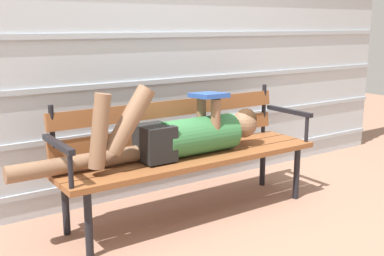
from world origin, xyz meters
The scene contains 4 objects.
ground_plane centered at (0.00, 0.00, 0.00)m, with size 12.00×12.00×0.00m, color #936B56.
house_siding centered at (0.00, 0.73, 1.19)m, with size 5.15×0.08×2.38m.
park_bench centered at (0.00, 0.23, 0.46)m, with size 1.84×0.48×0.81m.
reclining_person centered at (-0.10, 0.16, 0.57)m, with size 1.71×0.26×0.50m.
Camera 1 is at (-1.69, -2.31, 1.26)m, focal length 43.95 mm.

